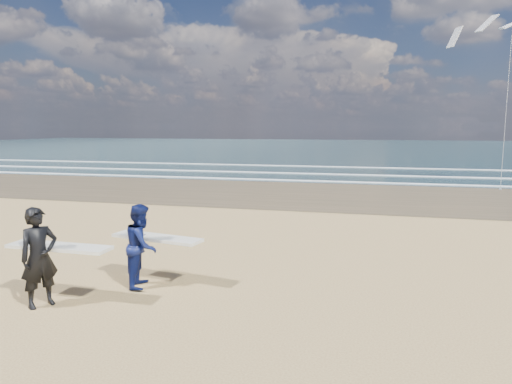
# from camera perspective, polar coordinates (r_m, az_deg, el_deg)

# --- Properties ---
(ocean) EXTENTS (220.00, 100.00, 0.02)m
(ocean) POSITION_cam_1_polar(r_m,az_deg,el_deg) (79.97, 23.58, 4.92)
(ocean) COLOR #1B353B
(ocean) RESTS_ON ground
(surfer_near) EXTENTS (2.21, 1.06, 2.00)m
(surfer_near) POSITION_cam_1_polar(r_m,az_deg,el_deg) (10.06, -25.26, -7.27)
(surfer_near) COLOR black
(surfer_near) RESTS_ON ground
(surfer_far) EXTENTS (2.26, 1.33, 1.87)m
(surfer_far) POSITION_cam_1_polar(r_m,az_deg,el_deg) (10.56, -13.98, -6.43)
(surfer_far) COLOR #0E174E
(surfer_far) RESTS_ON ground
(kite_1) EXTENTS (6.65, 4.83, 11.14)m
(kite_1) POSITION_cam_1_polar(r_m,az_deg,el_deg) (32.02, 29.03, 12.38)
(kite_1) COLOR slate
(kite_1) RESTS_ON ground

